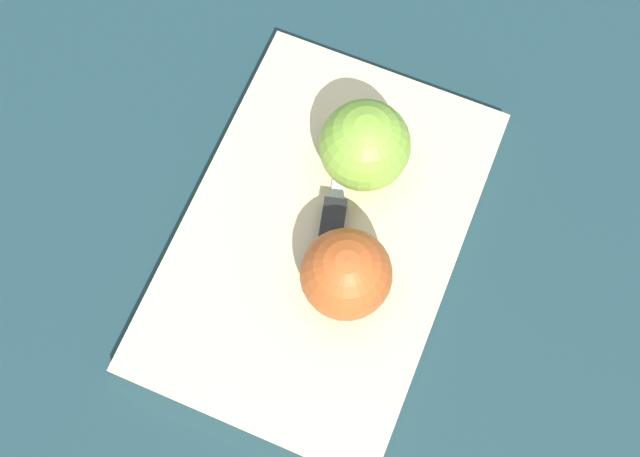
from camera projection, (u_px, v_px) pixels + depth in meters
ground_plane at (320, 242)px, 0.69m from camera, size 4.00×4.00×0.00m
cutting_board at (320, 239)px, 0.69m from camera, size 0.37×0.25×0.02m
apple_half_left at (346, 274)px, 0.63m from camera, size 0.08×0.08×0.08m
apple_half_right at (364, 145)px, 0.66m from camera, size 0.08×0.08×0.08m
knife at (332, 229)px, 0.67m from camera, size 0.15×0.06×0.02m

